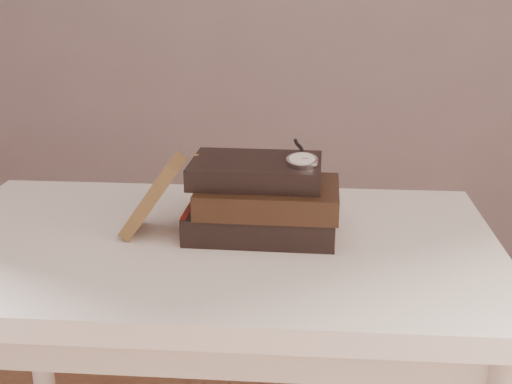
{
  "coord_description": "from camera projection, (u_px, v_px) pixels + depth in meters",
  "views": [
    {
      "loc": [
        0.16,
        -0.73,
        1.2
      ],
      "look_at": [
        0.08,
        0.39,
        0.82
      ],
      "focal_mm": 46.94,
      "sensor_mm": 36.0,
      "label": 1
    }
  ],
  "objects": [
    {
      "name": "table",
      "position": [
        212.0,
        286.0,
        1.2
      ],
      "size": [
        1.0,
        0.6,
        0.75
      ],
      "color": "white",
      "rests_on": "ground"
    },
    {
      "name": "eyeglasses",
      "position": [
        218.0,
        176.0,
        1.27
      ],
      "size": [
        0.11,
        0.13,
        0.05
      ],
      "color": "silver",
      "rests_on": "book_stack"
    },
    {
      "name": "journal",
      "position": [
        153.0,
        196.0,
        1.17
      ],
      "size": [
        0.11,
        0.1,
        0.14
      ],
      "primitive_type": "cube",
      "rotation": [
        0.0,
        0.62,
        -0.01
      ],
      "color": "#49331C",
      "rests_on": "table"
    },
    {
      "name": "book_stack",
      "position": [
        262.0,
        200.0,
        1.18
      ],
      "size": [
        0.27,
        0.19,
        0.13
      ],
      "color": "black",
      "rests_on": "table"
    },
    {
      "name": "pocket_watch",
      "position": [
        302.0,
        160.0,
        1.14
      ],
      "size": [
        0.06,
        0.16,
        0.02
      ],
      "color": "silver",
      "rests_on": "book_stack"
    }
  ]
}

